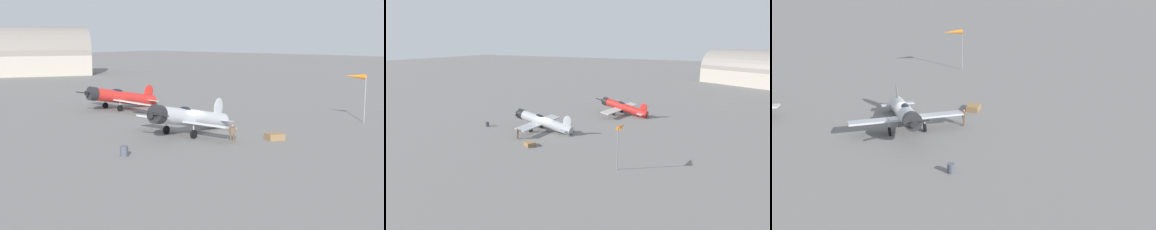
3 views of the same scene
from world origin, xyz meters
TOP-DOWN VIEW (x-y plane):
  - ground_plane at (0.00, 0.00)m, footprint 400.00×400.00m
  - airplane_foreground at (0.51, 0.00)m, footprint 11.62×10.96m
  - ground_crew_mechanic at (1.31, 5.72)m, footprint 0.56×0.43m
  - equipment_crate at (-2.45, 7.73)m, footprint 1.94×1.84m
  - fuel_drum at (10.77, 2.16)m, footprint 0.66×0.66m
  - windsock_mast at (-16.79, 9.08)m, footprint 0.65×2.40m

SIDE VIEW (x-z plane):
  - ground_plane at x=0.00m, z-range 0.00..0.00m
  - equipment_crate at x=-2.45m, z-range 0.00..0.60m
  - fuel_drum at x=10.77m, z-range 0.00..0.81m
  - ground_crew_mechanic at x=1.31m, z-range 0.18..1.84m
  - airplane_foreground at x=0.51m, z-range -0.17..3.36m
  - windsock_mast at x=-16.79m, z-range 2.19..7.45m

